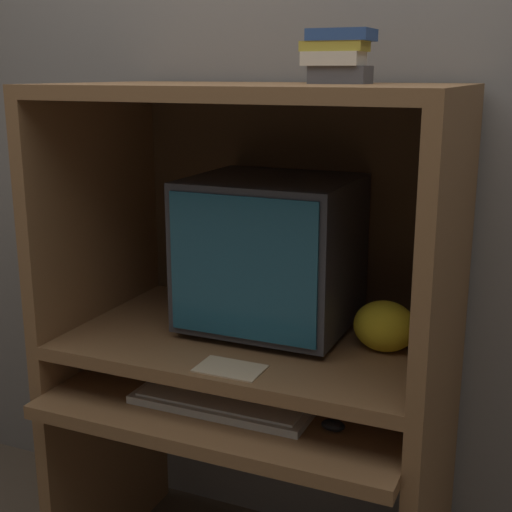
% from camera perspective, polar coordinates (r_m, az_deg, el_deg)
% --- Properties ---
extents(wall_back, '(6.00, 0.06, 2.60)m').
position_cam_1_polar(wall_back, '(2.19, 3.81, 9.20)').
color(wall_back, gray).
rests_on(wall_back, ground_plane).
extents(desk_base, '(1.05, 0.70, 0.67)m').
position_cam_1_polar(desk_base, '(2.09, -0.80, -16.67)').
color(desk_base, brown).
rests_on(desk_base, ground_plane).
extents(desk_monitor_shelf, '(1.05, 0.63, 0.14)m').
position_cam_1_polar(desk_monitor_shelf, '(1.98, -0.17, -7.12)').
color(desk_monitor_shelf, brown).
rests_on(desk_monitor_shelf, desk_base).
extents(hutch_upper, '(1.05, 0.63, 0.67)m').
position_cam_1_polar(hutch_upper, '(1.89, 0.28, 6.77)').
color(hutch_upper, brown).
rests_on(hutch_upper, desk_monitor_shelf).
extents(crt_monitor, '(0.44, 0.40, 0.42)m').
position_cam_1_polar(crt_monitor, '(1.95, 1.24, 0.30)').
color(crt_monitor, '#333338').
rests_on(crt_monitor, desk_monitor_shelf).
extents(keyboard, '(0.47, 0.14, 0.03)m').
position_cam_1_polar(keyboard, '(1.86, -2.92, -11.80)').
color(keyboard, beige).
rests_on(keyboard, desk_base).
extents(mouse, '(0.06, 0.04, 0.03)m').
position_cam_1_polar(mouse, '(1.77, 6.19, -13.31)').
color(mouse, black).
rests_on(mouse, desk_base).
extents(snack_bag, '(0.16, 0.12, 0.13)m').
position_cam_1_polar(snack_bag, '(1.87, 10.26, -5.55)').
color(snack_bag, gold).
rests_on(snack_bag, desk_monitor_shelf).
extents(book_stack, '(0.17, 0.12, 0.13)m').
position_cam_1_polar(book_stack, '(1.84, 6.59, 15.68)').
color(book_stack, '#4C4C51').
rests_on(book_stack, hutch_upper).
extents(paper_card, '(0.16, 0.11, 0.00)m').
position_cam_1_polar(paper_card, '(1.75, -2.09, -8.99)').
color(paper_card, '#CCB28C').
rests_on(paper_card, desk_monitor_shelf).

